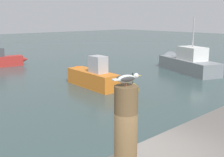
% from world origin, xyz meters
% --- Properties ---
extents(mooring_post, '(0.29, 0.29, 1.14)m').
position_xyz_m(mooring_post, '(-0.31, -0.47, 2.27)').
color(mooring_post, brown).
rests_on(mooring_post, harbor_quay).
extents(seagull, '(0.39, 0.20, 0.14)m').
position_xyz_m(seagull, '(-0.30, -0.47, 2.93)').
color(seagull, tan).
rests_on(seagull, mooring_post).
extents(boat_red, '(3.54, 1.20, 1.40)m').
position_xyz_m(boat_red, '(5.63, 18.20, 0.47)').
color(boat_red, '#B72D28').
rests_on(boat_red, ground_plane).
extents(boat_orange, '(1.23, 4.24, 1.71)m').
position_xyz_m(boat_orange, '(6.55, 9.03, 0.53)').
color(boat_orange, orange).
rests_on(boat_orange, ground_plane).
extents(boat_grey, '(3.52, 6.17, 3.85)m').
position_xyz_m(boat_grey, '(14.12, 8.20, 0.60)').
color(boat_grey, gray).
rests_on(boat_grey, ground_plane).
extents(channel_buoy, '(0.56, 0.56, 1.33)m').
position_xyz_m(channel_buoy, '(5.97, 5.31, 0.48)').
color(channel_buoy, yellow).
rests_on(channel_buoy, ground_plane).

